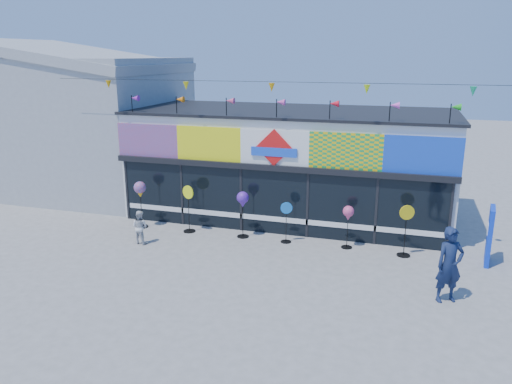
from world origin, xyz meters
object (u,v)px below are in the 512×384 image
at_px(blue_sign, 490,236).
at_px(spinner_0, 140,191).
at_px(spinner_2, 243,201).
at_px(spinner_4, 348,214).
at_px(child, 140,227).
at_px(adult_man, 450,265).
at_px(spinner_5, 406,229).
at_px(spinner_1, 189,208).
at_px(spinner_3, 286,221).

xyz_separation_m(blue_sign, spinner_0, (-11.70, -0.09, 0.49)).
xyz_separation_m(spinner_2, spinner_4, (3.59, 0.04, -0.16)).
bearing_deg(spinner_0, blue_sign, 0.45).
distance_m(spinner_4, child, 6.91).
bearing_deg(blue_sign, adult_man, -107.18).
height_order(blue_sign, spinner_5, blue_sign).
relative_size(adult_man, child, 1.74).
xyz_separation_m(spinner_0, spinner_5, (9.27, -0.03, -0.50)).
bearing_deg(spinner_5, blue_sign, 2.97).
relative_size(blue_sign, adult_man, 0.89).
relative_size(spinner_1, child, 1.49).
xyz_separation_m(spinner_0, spinner_4, (7.47, 0.14, -0.23)).
bearing_deg(child, spinner_5, -161.84).
bearing_deg(spinner_3, spinner_0, -179.53).
relative_size(spinner_4, child, 1.25).
bearing_deg(spinner_4, adult_man, -45.48).
relative_size(spinner_2, adult_man, 0.82).
distance_m(blue_sign, spinner_1, 9.83).
xyz_separation_m(spinner_1, spinner_3, (3.57, -0.01, -0.16)).
bearing_deg(blue_sign, spinner_4, -173.29).
xyz_separation_m(spinner_2, adult_man, (6.49, -2.92, -0.31)).
distance_m(spinner_3, spinner_4, 2.08).
bearing_deg(adult_man, child, 144.81).
xyz_separation_m(blue_sign, spinner_3, (-6.26, -0.05, -0.15)).
bearing_deg(spinner_5, child, -170.39).
xyz_separation_m(spinner_1, spinner_4, (5.60, 0.08, 0.25)).
bearing_deg(spinner_2, spinner_3, -1.98).
xyz_separation_m(spinner_0, spinner_2, (3.88, 0.10, -0.07)).
height_order(blue_sign, spinner_0, blue_sign).
height_order(adult_man, child, adult_man).
relative_size(spinner_0, spinner_2, 1.06).
distance_m(spinner_1, spinner_3, 3.57).
relative_size(blue_sign, child, 1.55).
relative_size(blue_sign, spinner_3, 1.26).
height_order(spinner_3, spinner_5, spinner_5).
relative_size(spinner_4, spinner_5, 0.86).
xyz_separation_m(spinner_4, adult_man, (2.90, -2.95, -0.15)).
bearing_deg(blue_sign, child, -164.54).
distance_m(blue_sign, adult_man, 3.20).
distance_m(spinner_4, spinner_5, 1.83).
bearing_deg(blue_sign, spinner_5, -169.72).
distance_m(blue_sign, child, 11.04).
bearing_deg(spinner_3, spinner_1, 179.83).
relative_size(spinner_0, spinner_4, 1.20).
relative_size(blue_sign, spinner_2, 1.08).
height_order(blue_sign, adult_man, adult_man).
bearing_deg(blue_sign, spinner_0, -172.24).
xyz_separation_m(blue_sign, spinner_1, (-9.83, -0.04, 0.01)).
bearing_deg(spinner_0, spinner_1, 1.70).
bearing_deg(spinner_5, spinner_1, 179.31).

